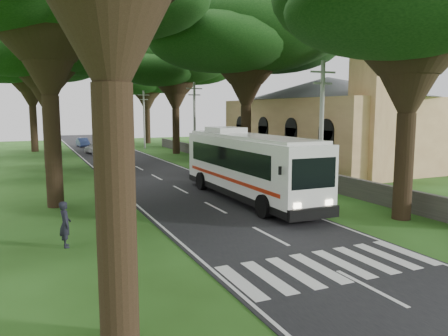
# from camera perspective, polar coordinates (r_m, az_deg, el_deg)

# --- Properties ---
(ground) EXTENTS (140.00, 140.00, 0.00)m
(ground) POSITION_cam_1_polar(r_m,az_deg,el_deg) (17.36, 9.39, -10.53)
(ground) COLOR #234614
(ground) RESTS_ON ground
(road) EXTENTS (8.00, 120.00, 0.04)m
(road) POSITION_cam_1_polar(r_m,az_deg,el_deg) (40.14, -10.70, -0.22)
(road) COLOR black
(road) RESTS_ON ground
(crosswalk) EXTENTS (8.00, 3.00, 0.01)m
(crosswalk) POSITION_cam_1_polar(r_m,az_deg,el_deg) (15.83, 13.48, -12.46)
(crosswalk) COLOR silver
(crosswalk) RESTS_ON ground
(property_wall) EXTENTS (0.35, 50.00, 1.20)m
(property_wall) POSITION_cam_1_polar(r_m,az_deg,el_deg) (42.14, 1.59, 1.09)
(property_wall) COLOR #383533
(property_wall) RESTS_ON ground
(church) EXTENTS (14.00, 24.00, 11.60)m
(church) POSITION_cam_1_polar(r_m,az_deg,el_deg) (44.44, 13.44, 6.79)
(church) COLOR tan
(church) RESTS_ON ground
(pole_near) EXTENTS (1.60, 0.24, 8.00)m
(pole_near) POSITION_cam_1_polar(r_m,az_deg,el_deg) (24.61, 12.59, 4.64)
(pole_near) COLOR gray
(pole_near) RESTS_ON ground
(pole_mid) EXTENTS (1.60, 0.24, 8.00)m
(pole_mid) POSITION_cam_1_polar(r_m,az_deg,el_deg) (42.36, -3.87, 5.96)
(pole_mid) COLOR gray
(pole_mid) RESTS_ON ground
(pole_far) EXTENTS (1.60, 0.24, 8.00)m
(pole_far) POSITION_cam_1_polar(r_m,az_deg,el_deg) (61.50, -10.40, 6.36)
(pole_far) COLOR gray
(pole_far) RESTS_ON ground
(tree_l_midb) EXTENTS (13.32, 13.32, 14.17)m
(tree_l_midb) POSITION_cam_1_polar(r_m,az_deg,el_deg) (44.12, -22.50, 14.60)
(tree_l_midb) COLOR black
(tree_l_midb) RESTS_ON ground
(tree_l_far) EXTENTS (14.95, 14.95, 15.11)m
(tree_l_far) POSITION_cam_1_polar(r_m,az_deg,el_deg) (62.04, -24.03, 12.92)
(tree_l_far) COLOR black
(tree_l_far) RESTS_ON ground
(tree_r_near) EXTENTS (13.16, 13.16, 13.36)m
(tree_r_near) POSITION_cam_1_polar(r_m,az_deg,el_deg) (23.48, 23.44, 19.43)
(tree_r_near) COLOR black
(tree_r_near) RESTS_ON ground
(tree_r_mida) EXTENTS (16.15, 16.15, 15.20)m
(tree_r_mida) POSITION_cam_1_polar(r_m,az_deg,el_deg) (38.37, 2.96, 17.08)
(tree_r_mida) COLOR black
(tree_r_mida) RESTS_ON ground
(tree_r_midb) EXTENTS (13.80, 13.80, 14.20)m
(tree_r_midb) POSITION_cam_1_polar(r_m,az_deg,el_deg) (54.64, -6.41, 13.61)
(tree_r_midb) COLOR black
(tree_r_midb) RESTS_ON ground
(tree_r_far) EXTENTS (14.60, 14.60, 14.08)m
(tree_r_far) POSITION_cam_1_polar(r_m,az_deg,el_deg) (72.13, -10.11, 11.86)
(tree_r_far) COLOR black
(tree_r_far) RESTS_ON ground
(coach_bus) EXTENTS (3.16, 13.26, 3.91)m
(coach_bus) POSITION_cam_1_polar(r_m,az_deg,el_deg) (26.15, 3.12, 0.41)
(coach_bus) COLOR white
(coach_bus) RESTS_ON ground
(distant_car_a) EXTENTS (2.55, 4.62, 1.49)m
(distant_car_a) POSITION_cam_1_polar(r_m,az_deg,el_deg) (55.75, -16.40, 2.55)
(distant_car_a) COLOR #A6A5AA
(distant_car_a) RESTS_ON road
(distant_car_b) EXTENTS (1.62, 3.97, 1.28)m
(distant_car_b) POSITION_cam_1_polar(r_m,az_deg,el_deg) (67.17, -17.96, 3.21)
(distant_car_b) COLOR navy
(distant_car_b) RESTS_ON road
(pedestrian) EXTENTS (0.45, 0.68, 1.83)m
(pedestrian) POSITION_cam_1_polar(r_m,az_deg,el_deg) (18.36, -20.03, -6.92)
(pedestrian) COLOR black
(pedestrian) RESTS_ON ground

